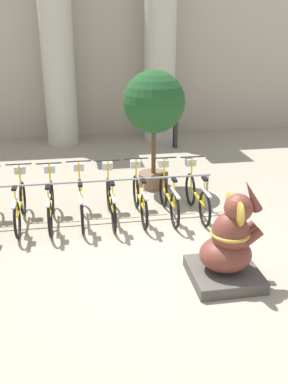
{
  "coord_description": "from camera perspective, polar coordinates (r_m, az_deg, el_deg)",
  "views": [
    {
      "loc": [
        -1.18,
        -5.65,
        3.55
      ],
      "look_at": [
        -0.13,
        0.64,
        1.0
      ],
      "focal_mm": 40.0,
      "sensor_mm": 36.0,
      "label": 1
    }
  ],
  "objects": [
    {
      "name": "potted_tree",
      "position": [
        9.4,
        1.34,
        11.28
      ],
      "size": [
        1.35,
        1.35,
        2.62
      ],
      "color": "brown",
      "rests_on": "ground_plane"
    },
    {
      "name": "bicycle_7",
      "position": [
        8.3,
        3.27,
        -0.51
      ],
      "size": [
        0.48,
        1.68,
        1.06
      ],
      "color": "black",
      "rests_on": "ground_plane"
    },
    {
      "name": "column_right",
      "position": [
        13.56,
        2.16,
        17.85
      ],
      "size": [
        1.18,
        1.18,
        5.16
      ],
      "color": "#BCB7A8",
      "rests_on": "ground_plane"
    },
    {
      "name": "bike_rack",
      "position": [
        8.15,
        -8.5,
        0.53
      ],
      "size": [
        5.08,
        0.05,
        0.77
      ],
      "color": "gray",
      "rests_on": "ground_plane"
    },
    {
      "name": "column_left",
      "position": [
        13.29,
        -11.43,
        17.38
      ],
      "size": [
        1.18,
        1.18,
        5.16
      ],
      "color": "#BCB7A8",
      "rests_on": "ground_plane"
    },
    {
      "name": "person_pedestrian",
      "position": [
        12.81,
        4.27,
        10.71
      ],
      "size": [
        0.24,
        0.47,
        1.81
      ],
      "color": "#28282D",
      "rests_on": "ground_plane"
    },
    {
      "name": "building_facade",
      "position": [
        14.31,
        -5.01,
        19.51
      ],
      "size": [
        20.0,
        0.2,
        6.0
      ],
      "color": "#B2A893",
      "rests_on": "ground_plane"
    },
    {
      "name": "bicycle_4",
      "position": [
        8.16,
        -8.4,
        -1.12
      ],
      "size": [
        0.48,
        1.68,
        1.06
      ],
      "color": "black",
      "rests_on": "ground_plane"
    },
    {
      "name": "elephant_statue",
      "position": [
        6.31,
        11.19,
        -7.25
      ],
      "size": [
        0.99,
        0.99,
        1.57
      ],
      "color": "#4C4742",
      "rests_on": "ground_plane"
    },
    {
      "name": "bicycle_2",
      "position": [
        8.23,
        -16.22,
        -1.59
      ],
      "size": [
        0.48,
        1.68,
        1.06
      ],
      "color": "black",
      "rests_on": "ground_plane"
    },
    {
      "name": "bicycle_5",
      "position": [
        8.14,
        -4.46,
        -0.99
      ],
      "size": [
        0.48,
        1.68,
        1.06
      ],
      "color": "black",
      "rests_on": "ground_plane"
    },
    {
      "name": "ground_plane",
      "position": [
        6.78,
        2.03,
        -9.81
      ],
      "size": [
        60.0,
        60.0,
        0.0
      ],
      "primitive_type": "plane",
      "color": "#9E937F"
    },
    {
      "name": "bicycle_8",
      "position": [
        8.41,
        7.05,
        -0.35
      ],
      "size": [
        0.48,
        1.68,
        1.06
      ],
      "color": "black",
      "rests_on": "ground_plane"
    },
    {
      "name": "bicycle_3",
      "position": [
        8.14,
        -12.34,
        -1.45
      ],
      "size": [
        0.48,
        1.68,
        1.06
      ],
      "color": "black",
      "rests_on": "ground_plane"
    },
    {
      "name": "bicycle_6",
      "position": [
        8.24,
        -0.59,
        -0.66
      ],
      "size": [
        0.48,
        1.68,
        1.06
      ],
      "color": "black",
      "rests_on": "ground_plane"
    }
  ]
}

